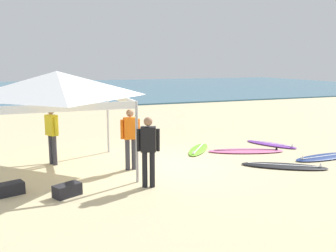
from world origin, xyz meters
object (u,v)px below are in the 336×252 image
object	(u,v)px
person_yellow	(52,132)
gear_bag_by_pole	(67,190)
canopy_tent	(57,85)
surfboard_pink	(246,151)
surfboard_navy	(326,157)
surfboard_black	(284,166)
surfboard_purple	(271,144)
gear_bag_near_tent	(10,189)
person_black	(148,147)
surfboard_lime	(198,149)
person_orange	(130,135)

from	to	relation	value
person_yellow	gear_bag_by_pole	distance (m)	2.97
canopy_tent	surfboard_pink	distance (m)	6.46
surfboard_navy	surfboard_black	distance (m)	1.96
surfboard_purple	gear_bag_near_tent	size ratio (longest dim) A/B	3.29
canopy_tent	person_black	distance (m)	3.16
surfboard_black	surfboard_lime	xyz separation A→B (m)	(-1.41, 2.74, 0.00)
surfboard_black	surfboard_lime	bearing A→B (deg)	117.21
surfboard_black	surfboard_purple	bearing A→B (deg)	60.50
person_orange	gear_bag_near_tent	distance (m)	3.37
surfboard_pink	canopy_tent	bearing A→B (deg)	-179.75
canopy_tent	person_yellow	world-z (taller)	canopy_tent
gear_bag_near_tent	surfboard_pink	bearing A→B (deg)	12.00
surfboard_lime	person_yellow	world-z (taller)	person_yellow
surfboard_navy	person_black	xyz separation A→B (m)	(-6.09, -0.60, 0.95)
canopy_tent	surfboard_navy	xyz separation A→B (m)	(7.93, -1.56, -2.35)
person_orange	gear_bag_by_pole	size ratio (longest dim) A/B	2.85
surfboard_purple	gear_bag_by_pole	distance (m)	7.95
surfboard_navy	surfboard_lime	distance (m)	4.08
person_black	gear_bag_by_pole	world-z (taller)	person_black
surfboard_navy	surfboard_lime	xyz separation A→B (m)	(-3.33, 2.36, 0.00)
surfboard_purple	person_black	xyz separation A→B (m)	(-5.59, -2.71, 0.95)
canopy_tent	gear_bag_by_pole	size ratio (longest dim) A/B	5.85
gear_bag_near_tent	gear_bag_by_pole	size ratio (longest dim) A/B	1.00
surfboard_lime	person_yellow	bearing A→B (deg)	-179.55
surfboard_lime	gear_bag_by_pole	distance (m)	5.49
surfboard_pink	gear_bag_by_pole	xyz separation A→B (m)	(-6.08, -2.11, 0.10)
gear_bag_near_tent	person_orange	bearing A→B (deg)	17.13
surfboard_navy	gear_bag_near_tent	xyz separation A→B (m)	(-9.21, 0.03, 0.10)
surfboard_navy	gear_bag_near_tent	distance (m)	9.21
surfboard_pink	person_orange	size ratio (longest dim) A/B	1.54
surfboard_purple	person_orange	bearing A→B (deg)	-168.63
gear_bag_near_tent	surfboard_navy	bearing A→B (deg)	-0.20
gear_bag_near_tent	gear_bag_by_pole	distance (m)	1.34
surfboard_pink	surfboard_lime	bearing A→B (deg)	151.27
surfboard_pink	surfboard_lime	world-z (taller)	same
surfboard_navy	gear_bag_near_tent	size ratio (longest dim) A/B	4.12
canopy_tent	surfboard_lime	distance (m)	5.23
surfboard_purple	gear_bag_near_tent	world-z (taller)	gear_bag_near_tent
canopy_tent	gear_bag_by_pole	distance (m)	3.07
canopy_tent	person_yellow	xyz separation A→B (m)	(-0.15, 0.76, -1.40)
surfboard_lime	surfboard_purple	bearing A→B (deg)	-4.81
canopy_tent	gear_bag_near_tent	distance (m)	3.00
surfboard_purple	surfboard_black	bearing A→B (deg)	-119.50
surfboard_black	gear_bag_by_pole	world-z (taller)	gear_bag_by_pole
person_yellow	gear_bag_by_pole	bearing A→B (deg)	-88.13
gear_bag_by_pole	person_orange	bearing A→B (deg)	38.63
canopy_tent	person_orange	world-z (taller)	canopy_tent
canopy_tent	surfboard_purple	distance (m)	7.82
surfboard_pink	person_black	xyz separation A→B (m)	(-4.17, -2.18, 0.95)
person_yellow	surfboard_pink	bearing A→B (deg)	-6.79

